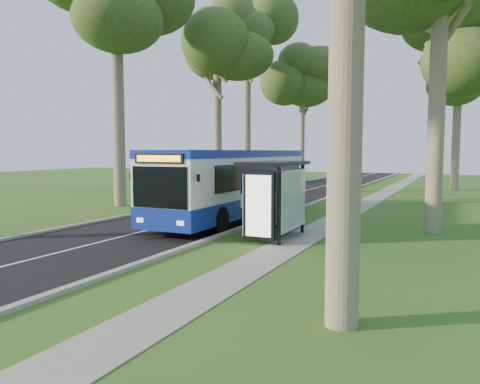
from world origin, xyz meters
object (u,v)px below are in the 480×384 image
object	(u,v)px
bus	(235,184)
bus_shelter	(274,185)
car_silver	(283,175)
bus_stop_sign	(244,200)
litter_bin	(254,223)
car_white	(234,181)

from	to	relation	value
bus	bus_shelter	distance (m)	5.70
car_silver	bus_stop_sign	bearing A→B (deg)	-91.82
bus	litter_bin	xyz separation A→B (m)	(2.72, -3.91, -1.26)
bus_shelter	litter_bin	size ratio (longest dim) A/B	3.48
bus_stop_sign	litter_bin	world-z (taller)	bus_stop_sign
bus	bus_shelter	xyz separation A→B (m)	(3.72, -4.31, 0.34)
car_silver	bus_shelter	bearing A→B (deg)	-89.77
bus_shelter	car_white	bearing A→B (deg)	118.69
bus_shelter	car_silver	xyz separation A→B (m)	(-11.30, 32.03, -1.35)
bus_shelter	litter_bin	world-z (taller)	bus_shelter
car_white	bus_shelter	bearing A→B (deg)	-75.18
bus_stop_sign	bus_shelter	bearing A→B (deg)	12.86
bus	car_silver	xyz separation A→B (m)	(-7.59, 27.72, -1.01)
car_silver	bus	bearing A→B (deg)	-93.90
bus_stop_sign	car_silver	xyz separation A→B (m)	(-9.99, 31.88, -0.71)
bus_stop_sign	bus	bearing A→B (deg)	139.27
bus	bus_stop_sign	xyz separation A→B (m)	(2.40, -4.16, -0.31)
litter_bin	car_silver	xyz separation A→B (m)	(-10.31, 31.63, 0.25)
bus_stop_sign	car_silver	distance (m)	33.42
bus	bus_stop_sign	distance (m)	4.82
bus	bus_stop_sign	bearing A→B (deg)	-60.05
bus_stop_sign	bus_shelter	world-z (taller)	bus_shelter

